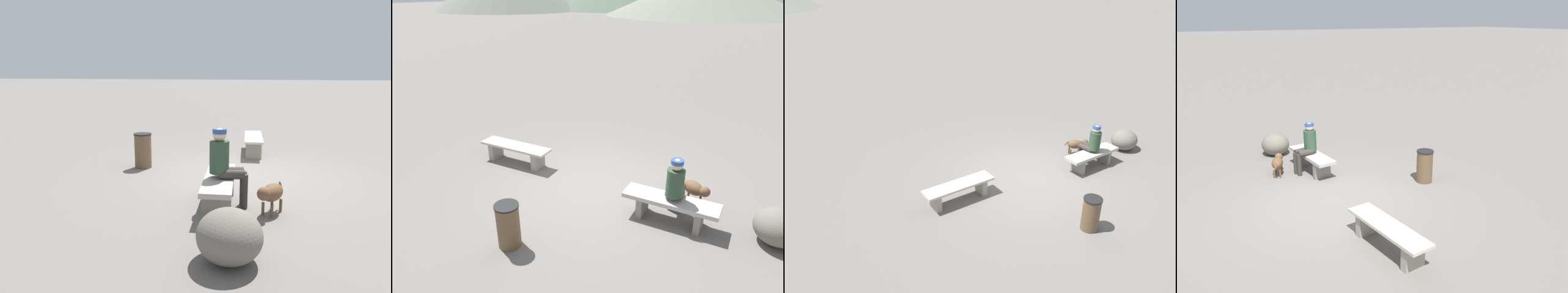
{
  "view_description": "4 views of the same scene",
  "coord_description": "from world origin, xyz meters",
  "views": [
    {
      "loc": [
        7.2,
        0.78,
        2.07
      ],
      "look_at": [
        0.46,
        -0.98,
        0.65
      ],
      "focal_mm": 33.13,
      "sensor_mm": 36.0,
      "label": 1
    },
    {
      "loc": [
        3.64,
        -5.44,
        3.85
      ],
      "look_at": [
        -0.43,
        0.49,
        0.64
      ],
      "focal_mm": 32.6,
      "sensor_mm": 36.0,
      "label": 2
    },
    {
      "loc": [
        -5.02,
        -7.0,
        5.09
      ],
      "look_at": [
        -0.83,
        1.33,
        0.54
      ],
      "focal_mm": 34.19,
      "sensor_mm": 36.0,
      "label": 3
    },
    {
      "loc": [
        -7.03,
        2.89,
        3.72
      ],
      "look_at": [
        0.6,
        -1.29,
        0.84
      ],
      "focal_mm": 36.42,
      "sensor_mm": 36.0,
      "label": 4
    }
  ],
  "objects": [
    {
      "name": "bench_left",
      "position": [
        -2.11,
        -0.1,
        0.32
      ],
      "size": [
        1.8,
        0.65,
        0.46
      ],
      "rotation": [
        0.0,
        0.0,
        0.12
      ],
      "color": "gray",
      "rests_on": "ground"
    },
    {
      "name": "seated_person",
      "position": [
        1.86,
        -0.14,
        0.72
      ],
      "size": [
        0.39,
        0.6,
        1.25
      ],
      "rotation": [
        0.0,
        0.0,
        0.22
      ],
      "color": "#2D4733",
      "rests_on": "ground"
    },
    {
      "name": "dog",
      "position": [
        2.01,
        0.58,
        0.33
      ],
      "size": [
        0.67,
        0.43,
        0.48
      ],
      "rotation": [
        0.0,
        0.0,
        5.88
      ],
      "color": "brown",
      "rests_on": "ground"
    },
    {
      "name": "ground",
      "position": [
        0.0,
        0.0,
        -0.03
      ],
      "size": [
        210.0,
        210.0,
        0.06
      ],
      "primitive_type": "cube",
      "color": "slate"
    },
    {
      "name": "trash_bin",
      "position": [
        -0.05,
        -2.32,
        0.39
      ],
      "size": [
        0.39,
        0.39,
        0.77
      ],
      "color": "brown",
      "rests_on": "ground"
    },
    {
      "name": "bench_right",
      "position": [
        1.84,
        -0.24,
        0.34
      ],
      "size": [
        1.73,
        0.65,
        0.47
      ],
      "rotation": [
        0.0,
        0.0,
        0.12
      ],
      "color": "gray",
      "rests_on": "ground"
    },
    {
      "name": "boulder",
      "position": [
        3.53,
        0.21,
        0.31
      ],
      "size": [
        0.91,
        0.87,
        0.61
      ],
      "primitive_type": "ellipsoid",
      "rotation": [
        0.0,
        0.0,
        0.17
      ],
      "color": "#6B665B",
      "rests_on": "ground"
    }
  ]
}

